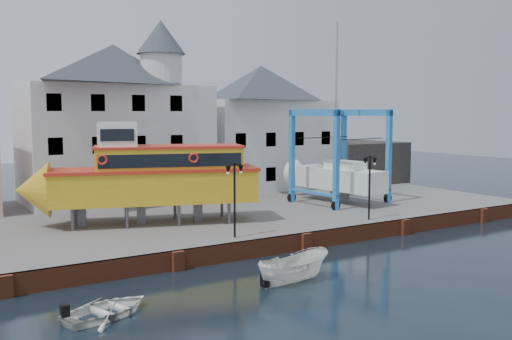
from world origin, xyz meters
TOP-DOWN VIEW (x-y plane):
  - ground at (0.00, 0.00)m, footprint 140.00×140.00m
  - hardstanding at (0.00, 11.00)m, footprint 44.00×22.00m
  - quay_wall at (-0.00, 0.10)m, footprint 44.00×0.47m
  - building_white_main at (-4.87, 18.39)m, footprint 14.00×8.30m
  - building_white_right at (9.00, 19.00)m, footprint 12.00×8.00m
  - shed_dark at (19.00, 17.00)m, footprint 8.00×7.00m
  - lamp_post_left at (-4.00, 1.20)m, footprint 1.12×0.32m
  - lamp_post_right at (6.00, 1.20)m, footprint 1.12×0.32m
  - tour_boat at (-6.96, 7.68)m, footprint 14.88×7.81m
  - travel_lift at (8.98, 8.56)m, footprint 6.91×9.30m
  - motorboat_a at (-4.21, -4.70)m, footprint 4.14×1.83m
  - motorboat_d at (-12.97, -4.47)m, footprint 4.32×3.65m

SIDE VIEW (x-z plane):
  - ground at x=0.00m, z-range 0.00..0.00m
  - motorboat_a at x=-4.21m, z-range -0.78..0.78m
  - motorboat_d at x=-12.97m, z-range -0.38..0.38m
  - hardstanding at x=0.00m, z-range 0.00..1.00m
  - quay_wall at x=0.00m, z-range 0.00..1.00m
  - shed_dark at x=19.00m, z-range 1.00..5.00m
  - travel_lift at x=8.98m, z-range -3.58..10.17m
  - tour_boat at x=-6.96m, z-range 0.82..7.15m
  - lamp_post_left at x=-4.00m, z-range 2.07..6.27m
  - lamp_post_right at x=6.00m, z-range 2.07..6.27m
  - building_white_right at x=9.00m, z-range 1.00..12.20m
  - building_white_main at x=-4.87m, z-range 0.34..14.34m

